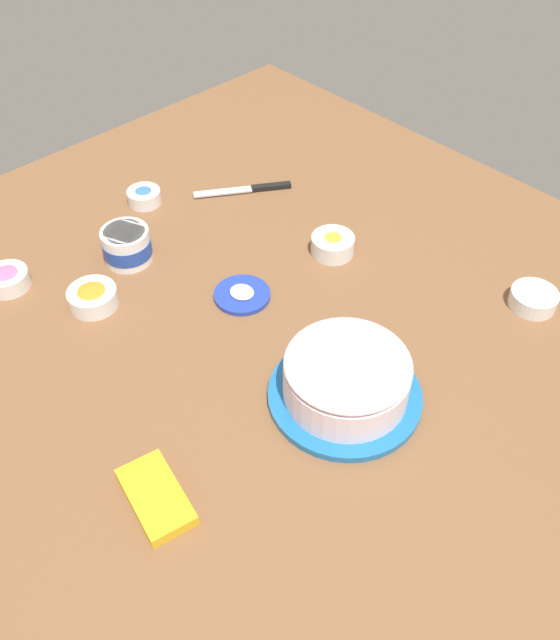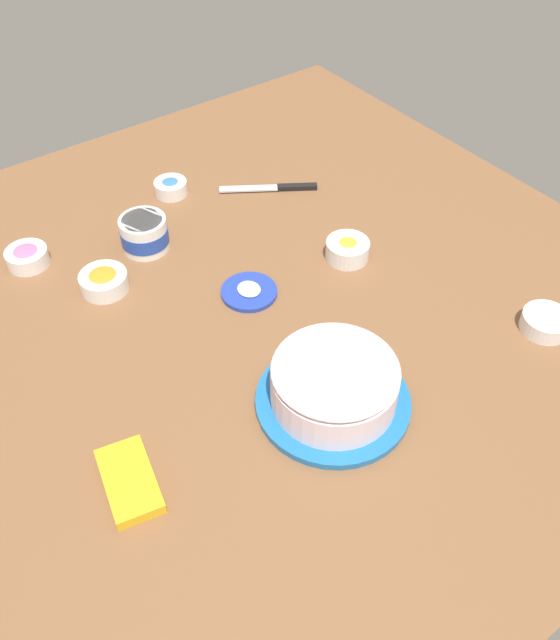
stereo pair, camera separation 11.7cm
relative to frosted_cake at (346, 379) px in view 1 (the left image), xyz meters
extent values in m
plane|color=brown|center=(0.30, -0.04, -0.05)|extent=(1.54, 1.54, 0.00)
cylinder|color=#1E6BB2|center=(0.00, 0.00, -0.04)|extent=(0.27, 0.27, 0.01)
cylinder|color=pink|center=(0.00, 0.00, -0.01)|extent=(0.20, 0.20, 0.06)
cylinder|color=white|center=(0.00, 0.00, 0.00)|extent=(0.22, 0.22, 0.07)
ellipsoid|color=white|center=(0.00, 0.00, 0.04)|extent=(0.22, 0.22, 0.04)
cylinder|color=white|center=(0.58, 0.06, -0.01)|extent=(0.10, 0.10, 0.07)
cylinder|color=#2347B2|center=(0.58, 0.06, -0.02)|extent=(0.10, 0.10, 0.03)
cylinder|color=white|center=(0.58, 0.06, 0.02)|extent=(0.09, 0.09, 0.01)
cylinder|color=#233DAD|center=(0.32, -0.04, -0.05)|extent=(0.11, 0.11, 0.01)
ellipsoid|color=white|center=(0.32, -0.04, -0.04)|extent=(0.05, 0.05, 0.01)
cube|color=silver|center=(0.62, -0.25, -0.04)|extent=(0.09, 0.13, 0.00)
cube|color=black|center=(0.56, -0.35, -0.04)|extent=(0.07, 0.09, 0.01)
cylinder|color=white|center=(0.50, 0.19, -0.03)|extent=(0.10, 0.10, 0.04)
cylinder|color=orange|center=(0.50, 0.19, -0.03)|extent=(0.08, 0.08, 0.01)
ellipsoid|color=orange|center=(0.50, 0.19, -0.02)|extent=(0.07, 0.07, 0.02)
cylinder|color=white|center=(-0.10, -0.44, -0.03)|extent=(0.09, 0.09, 0.03)
cylinder|color=green|center=(-0.10, -0.44, -0.04)|extent=(0.08, 0.08, 0.01)
ellipsoid|color=green|center=(-0.10, -0.44, -0.03)|extent=(0.07, 0.07, 0.02)
cylinder|color=white|center=(0.29, -0.28, -0.03)|extent=(0.09, 0.09, 0.04)
cylinder|color=yellow|center=(0.29, -0.28, -0.02)|extent=(0.08, 0.08, 0.01)
ellipsoid|color=yellow|center=(0.29, -0.28, -0.02)|extent=(0.07, 0.07, 0.02)
cylinder|color=white|center=(0.67, 0.28, -0.03)|extent=(0.09, 0.09, 0.04)
cylinder|color=pink|center=(0.67, 0.28, -0.03)|extent=(0.07, 0.07, 0.01)
ellipsoid|color=pink|center=(0.67, 0.28, -0.02)|extent=(0.06, 0.06, 0.02)
cylinder|color=white|center=(0.72, -0.09, -0.03)|extent=(0.08, 0.08, 0.03)
cylinder|color=blue|center=(0.72, -0.09, -0.03)|extent=(0.07, 0.07, 0.01)
ellipsoid|color=blue|center=(0.72, -0.09, -0.02)|extent=(0.05, 0.05, 0.02)
cube|color=yellow|center=(0.06, 0.36, -0.04)|extent=(0.15, 0.10, 0.02)
camera|label=1|loc=(-0.46, 0.60, 0.89)|focal=38.13mm
camera|label=2|loc=(-0.54, 0.51, 0.89)|focal=38.13mm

